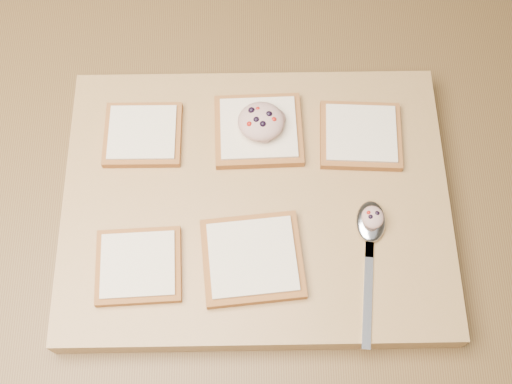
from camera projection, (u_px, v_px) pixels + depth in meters
ground at (265, 322)px, 1.75m from camera, size 4.00×4.00×0.00m
island_counter at (268, 276)px, 1.34m from camera, size 2.00×0.80×0.90m
cutting_board at (256, 203)px, 0.90m from camera, size 0.53×0.40×0.04m
bread_far_left at (143, 134)px, 0.91m from camera, size 0.11×0.10×0.02m
bread_far_center at (258, 130)px, 0.91m from camera, size 0.13×0.12×0.02m
bread_far_right at (361, 135)px, 0.91m from camera, size 0.12×0.11×0.02m
bread_near_left at (139, 266)px, 0.83m from camera, size 0.11×0.11×0.02m
bread_near_center at (252, 258)px, 0.83m from camera, size 0.14×0.13×0.02m
tuna_salad_dollop at (261, 121)px, 0.89m from camera, size 0.07×0.06×0.03m
spoon at (370, 232)px, 0.85m from camera, size 0.05×0.20×0.01m
spoon_salad at (373, 217)px, 0.84m from camera, size 0.03×0.03×0.02m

